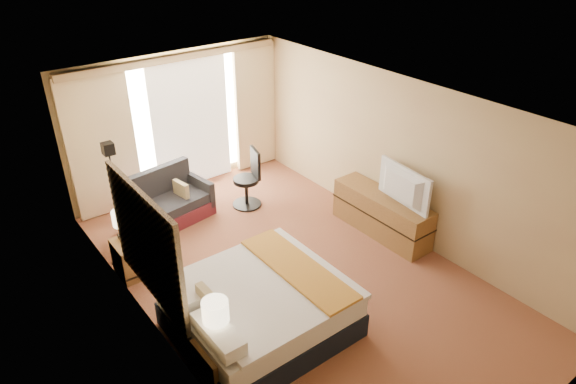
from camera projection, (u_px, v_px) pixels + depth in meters
floor at (294, 273)px, 7.62m from camera, size 4.20×7.00×0.02m
ceiling at (295, 106)px, 6.36m from camera, size 4.20×7.00×0.02m
wall_back at (177, 123)px, 9.42m from camera, size 4.20×0.02×2.60m
wall_front at (537, 352)px, 4.56m from camera, size 4.20×0.02×2.60m
wall_left at (150, 252)px, 5.87m from camera, size 0.02×7.00×2.60m
wall_right at (399, 157)px, 8.11m from camera, size 0.02×7.00×2.60m
headboard at (146, 245)px, 6.04m from camera, size 0.06×1.85×1.50m
nightstand_left at (221, 363)px, 5.76m from camera, size 0.45×0.52×0.55m
nightstand_right at (132, 258)px, 7.50m from camera, size 0.45×0.52×0.55m
media_dresser at (382, 214)px, 8.42m from camera, size 0.50×1.80×0.70m
window at (190, 119)px, 9.52m from camera, size 2.30×0.02×2.30m
curtains at (179, 119)px, 9.28m from camera, size 4.12×0.19×2.56m
bed at (259, 308)px, 6.43m from camera, size 2.03×1.85×0.98m
loveseat at (167, 205)px, 8.78m from camera, size 1.55×0.99×0.90m
floor_lamp at (113, 174)px, 7.72m from camera, size 0.22×0.22×1.75m
desk_chair at (249, 181)px, 9.16m from camera, size 0.52×0.52×1.08m
lamp_left at (215, 312)px, 5.41m from camera, size 0.29×0.29×0.61m
lamp_right at (121, 219)px, 7.13m from camera, size 0.26×0.26×0.54m
tissue_box at (221, 335)px, 5.68m from camera, size 0.13×0.13×0.12m
telephone at (124, 236)px, 7.44m from camera, size 0.16×0.13×0.06m
television at (399, 187)px, 7.85m from camera, size 0.26×1.08×0.62m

